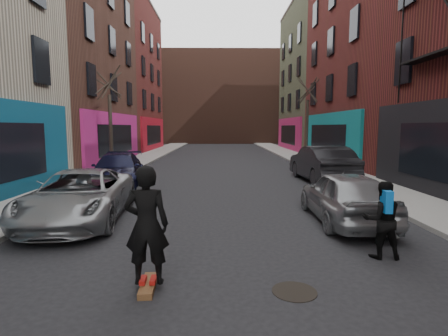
{
  "coord_description": "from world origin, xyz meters",
  "views": [
    {
      "loc": [
        -0.16,
        -1.51,
        2.56
      ],
      "look_at": [
        -0.06,
        6.6,
        1.6
      ],
      "focal_mm": 28.0,
      "sensor_mm": 36.0,
      "label": 1
    }
  ],
  "objects_px": {
    "parked_left_far": "(80,196)",
    "tree_left_far": "(110,112)",
    "parked_right_far": "(345,196)",
    "skateboard": "(148,285)",
    "tree_right_far": "(307,113)",
    "pedestrian": "(382,219)",
    "manhole": "(294,291)",
    "parked_left_end": "(118,170)",
    "parked_right_end": "(322,164)",
    "skateboarder": "(147,225)"
  },
  "relations": [
    {
      "from": "parked_left_far",
      "to": "tree_left_far",
      "type": "bearing_deg",
      "value": 97.11
    },
    {
      "from": "parked_right_far",
      "to": "skateboard",
      "type": "relative_size",
      "value": 5.19
    },
    {
      "from": "tree_right_far",
      "to": "parked_left_far",
      "type": "bearing_deg",
      "value": -122.26
    },
    {
      "from": "tree_right_far",
      "to": "tree_left_far",
      "type": "bearing_deg",
      "value": -154.18
    },
    {
      "from": "parked_left_far",
      "to": "pedestrian",
      "type": "relative_size",
      "value": 3.28
    },
    {
      "from": "parked_left_far",
      "to": "manhole",
      "type": "bearing_deg",
      "value": -45.64
    },
    {
      "from": "tree_right_far",
      "to": "parked_left_end",
      "type": "distance_m",
      "value": 15.27
    },
    {
      "from": "tree_right_far",
      "to": "pedestrian",
      "type": "bearing_deg",
      "value": -99.6
    },
    {
      "from": "parked_right_end",
      "to": "pedestrian",
      "type": "relative_size",
      "value": 3.37
    },
    {
      "from": "parked_right_end",
      "to": "parked_left_far",
      "type": "bearing_deg",
      "value": 35.48
    },
    {
      "from": "tree_right_far",
      "to": "pedestrian",
      "type": "xyz_separation_m",
      "value": [
        -3.2,
        -18.92,
        -2.76
      ]
    },
    {
      "from": "skateboard",
      "to": "parked_right_far",
      "type": "bearing_deg",
      "value": 37.49
    },
    {
      "from": "parked_right_far",
      "to": "manhole",
      "type": "distance_m",
      "value": 4.64
    },
    {
      "from": "tree_left_far",
      "to": "parked_left_end",
      "type": "distance_m",
      "value": 5.41
    },
    {
      "from": "tree_left_far",
      "to": "parked_right_end",
      "type": "bearing_deg",
      "value": -17.32
    },
    {
      "from": "tree_right_far",
      "to": "pedestrian",
      "type": "height_order",
      "value": "tree_right_far"
    },
    {
      "from": "parked_right_end",
      "to": "tree_right_far",
      "type": "bearing_deg",
      "value": -102.43
    },
    {
      "from": "skateboarder",
      "to": "pedestrian",
      "type": "relative_size",
      "value": 1.24
    },
    {
      "from": "skateboard",
      "to": "manhole",
      "type": "xyz_separation_m",
      "value": [
        2.3,
        -0.14,
        -0.04
      ]
    },
    {
      "from": "parked_left_far",
      "to": "parked_right_far",
      "type": "distance_m",
      "value": 7.18
    },
    {
      "from": "parked_left_far",
      "to": "parked_right_far",
      "type": "relative_size",
      "value": 1.2
    },
    {
      "from": "parked_left_end",
      "to": "parked_right_far",
      "type": "height_order",
      "value": "parked_right_far"
    },
    {
      "from": "tree_left_far",
      "to": "skateboard",
      "type": "height_order",
      "value": "tree_left_far"
    },
    {
      "from": "tree_right_far",
      "to": "pedestrian",
      "type": "distance_m",
      "value": 19.39
    },
    {
      "from": "tree_right_far",
      "to": "manhole",
      "type": "distance_m",
      "value": 21.29
    },
    {
      "from": "skateboarder",
      "to": "manhole",
      "type": "bearing_deg",
      "value": 173.18
    },
    {
      "from": "tree_right_far",
      "to": "skateboarder",
      "type": "relative_size",
      "value": 3.61
    },
    {
      "from": "tree_left_far",
      "to": "tree_right_far",
      "type": "height_order",
      "value": "tree_right_far"
    },
    {
      "from": "parked_right_end",
      "to": "manhole",
      "type": "xyz_separation_m",
      "value": [
        -3.6,
        -10.98,
        -0.84
      ]
    },
    {
      "from": "parked_right_far",
      "to": "skateboard",
      "type": "distance_m",
      "value": 5.98
    },
    {
      "from": "parked_left_end",
      "to": "parked_right_far",
      "type": "bearing_deg",
      "value": -44.68
    },
    {
      "from": "tree_right_far",
      "to": "parked_right_far",
      "type": "bearing_deg",
      "value": -100.41
    },
    {
      "from": "parked_left_far",
      "to": "pedestrian",
      "type": "xyz_separation_m",
      "value": [
        6.97,
        -2.8,
        0.08
      ]
    },
    {
      "from": "parked_right_end",
      "to": "skateboard",
      "type": "bearing_deg",
      "value": 58.7
    },
    {
      "from": "tree_left_far",
      "to": "parked_right_far",
      "type": "relative_size",
      "value": 1.57
    },
    {
      "from": "skateboard",
      "to": "skateboarder",
      "type": "height_order",
      "value": "skateboarder"
    },
    {
      "from": "tree_left_far",
      "to": "pedestrian",
      "type": "relative_size",
      "value": 4.28
    },
    {
      "from": "tree_right_far",
      "to": "parked_left_end",
      "type": "bearing_deg",
      "value": -136.04
    },
    {
      "from": "parked_left_end",
      "to": "pedestrian",
      "type": "distance_m",
      "value": 11.4
    },
    {
      "from": "manhole",
      "to": "parked_right_end",
      "type": "bearing_deg",
      "value": 71.86
    },
    {
      "from": "parked_left_far",
      "to": "skateboarder",
      "type": "xyz_separation_m",
      "value": [
        2.68,
        -4.08,
        0.35
      ]
    },
    {
      "from": "tree_right_far",
      "to": "skateboard",
      "type": "bearing_deg",
      "value": -110.36
    },
    {
      "from": "pedestrian",
      "to": "parked_right_far",
      "type": "bearing_deg",
      "value": -89.57
    },
    {
      "from": "parked_right_far",
      "to": "skateboarder",
      "type": "distance_m",
      "value": 5.95
    },
    {
      "from": "tree_right_far",
      "to": "parked_right_end",
      "type": "xyz_separation_m",
      "value": [
        -1.6,
        -9.37,
        -2.69
      ]
    },
    {
      "from": "parked_left_far",
      "to": "pedestrian",
      "type": "bearing_deg",
      "value": -27.18
    },
    {
      "from": "parked_left_far",
      "to": "skateboarder",
      "type": "bearing_deg",
      "value": -62.08
    },
    {
      "from": "skateboard",
      "to": "tree_right_far",
      "type": "bearing_deg",
      "value": 66.37
    },
    {
      "from": "parked_left_end",
      "to": "pedestrian",
      "type": "height_order",
      "value": "pedestrian"
    },
    {
      "from": "skateboard",
      "to": "manhole",
      "type": "relative_size",
      "value": 1.14
    }
  ]
}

